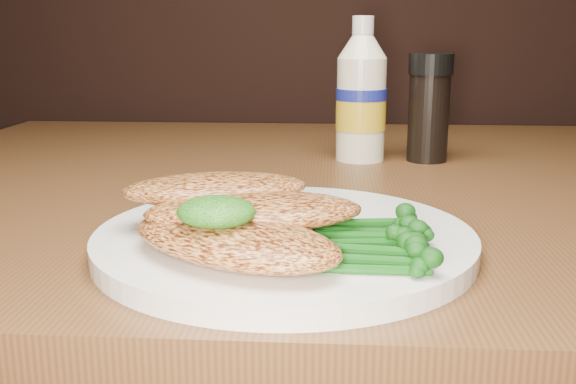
{
  "coord_description": "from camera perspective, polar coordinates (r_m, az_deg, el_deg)",
  "views": [
    {
      "loc": [
        -0.08,
        0.34,
        0.9
      ],
      "look_at": [
        -0.11,
        0.81,
        0.79
      ],
      "focal_mm": 41.2,
      "sensor_mm": 36.0,
      "label": 1
    }
  ],
  "objects": [
    {
      "name": "broccolini_bundle",
      "position": [
        0.43,
        5.15,
        -3.7
      ],
      "size": [
        0.13,
        0.1,
        0.02
      ],
      "primitive_type": null,
      "rotation": [
        0.0,
        0.0,
        -0.02
      ],
      "color": "#104B10",
      "rests_on": "plate"
    },
    {
      "name": "pepper_grinder",
      "position": [
        0.8,
        12.06,
        7.09
      ],
      "size": [
        0.06,
        0.06,
        0.13
      ],
      "primitive_type": null,
      "rotation": [
        0.0,
        0.0,
        -0.24
      ],
      "color": "black",
      "rests_on": "dining_table"
    },
    {
      "name": "chicken_back",
      "position": [
        0.48,
        -6.26,
        0.3
      ],
      "size": [
        0.15,
        0.1,
        0.02
      ],
      "primitive_type": "ellipsoid",
      "rotation": [
        0.0,
        0.0,
        0.25
      ],
      "color": "#CF8442",
      "rests_on": "plate"
    },
    {
      "name": "mayo_bottle",
      "position": [
        0.8,
        6.35,
        8.78
      ],
      "size": [
        0.07,
        0.07,
        0.17
      ],
      "primitive_type": null,
      "rotation": [
        0.0,
        0.0,
        0.15
      ],
      "color": "white",
      "rests_on": "dining_table"
    },
    {
      "name": "plate",
      "position": [
        0.48,
        -0.3,
        -4.15
      ],
      "size": [
        0.27,
        0.27,
        0.01
      ],
      "primitive_type": "cylinder",
      "color": "white",
      "rests_on": "dining_table"
    },
    {
      "name": "pesto_front",
      "position": [
        0.41,
        -6.22,
        -1.71
      ],
      "size": [
        0.06,
        0.05,
        0.02
      ],
      "primitive_type": "ellipsoid",
      "rotation": [
        0.0,
        0.0,
        -0.15
      ],
      "color": "#083608",
      "rests_on": "chicken_front"
    },
    {
      "name": "chicken_mid",
      "position": [
        0.45,
        -2.94,
        -1.69
      ],
      "size": [
        0.16,
        0.1,
        0.02
      ],
      "primitive_type": "ellipsoid",
      "rotation": [
        0.0,
        0.0,
        0.19
      ],
      "color": "#CF8442",
      "rests_on": "plate"
    },
    {
      "name": "chicken_front",
      "position": [
        0.42,
        -4.69,
        -4.1
      ],
      "size": [
        0.17,
        0.15,
        0.02
      ],
      "primitive_type": "ellipsoid",
      "rotation": [
        0.0,
        0.0,
        -0.55
      ],
      "color": "#CF8442",
      "rests_on": "plate"
    }
  ]
}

